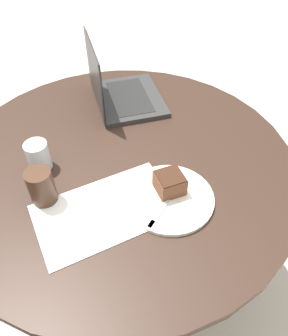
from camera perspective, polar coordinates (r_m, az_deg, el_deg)
name	(u,v)px	position (r m, az deg, el deg)	size (l,w,h in m)	color
ground_plane	(129,265)	(1.69, -2.64, -16.60)	(12.00, 12.00, 0.00)	#B7AD9E
dining_table	(124,186)	(1.19, -3.58, -3.19)	(1.14, 1.14, 0.74)	black
paper_document	(106,210)	(0.94, -6.60, -7.34)	(0.45, 0.37, 0.00)	white
plate	(169,198)	(0.96, 4.45, -5.22)	(0.26, 0.26, 0.01)	silver
cake_slice	(170,183)	(0.95, 4.50, -2.58)	(0.10, 0.10, 0.06)	brown
fork	(160,211)	(0.92, 2.86, -7.41)	(0.17, 0.05, 0.00)	silver
coffee_glass	(41,187)	(0.96, -17.42, -3.11)	(0.07, 0.07, 0.11)	#3D2619
water_glass	(38,156)	(1.07, -17.93, 2.05)	(0.07, 0.07, 0.09)	silver
laptop	(121,92)	(1.31, -4.10, 13.01)	(0.38, 0.40, 0.25)	#2D2D2D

